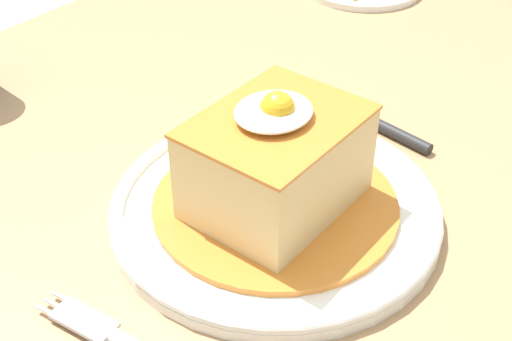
{
  "coord_description": "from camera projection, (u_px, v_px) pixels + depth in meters",
  "views": [
    {
      "loc": [
        -0.37,
        -0.32,
        1.15
      ],
      "look_at": [
        -0.0,
        -0.02,
        0.79
      ],
      "focal_mm": 49.27,
      "sensor_mm": 36.0,
      "label": 1
    }
  ],
  "objects": [
    {
      "name": "sandwich_meal",
      "position": [
        275.0,
        168.0,
        0.57
      ],
      "size": [
        0.21,
        0.21,
        0.11
      ],
      "color": "orange",
      "rests_on": "main_plate"
    },
    {
      "name": "dining_table",
      "position": [
        238.0,
        279.0,
        0.69
      ],
      "size": [
        1.3,
        0.9,
        0.75
      ],
      "color": "#A87F56",
      "rests_on": "ground_plane"
    },
    {
      "name": "knife",
      "position": [
        379.0,
        125.0,
        0.71
      ],
      "size": [
        0.04,
        0.17,
        0.01
      ],
      "color": "#262628",
      "rests_on": "dining_table"
    },
    {
      "name": "main_plate",
      "position": [
        274.0,
        208.0,
        0.6
      ],
      "size": [
        0.28,
        0.28,
        0.02
      ],
      "color": "white",
      "rests_on": "dining_table"
    }
  ]
}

